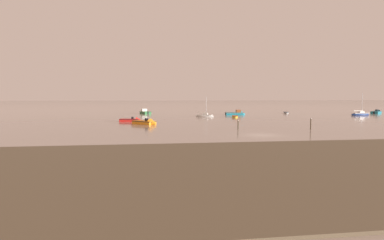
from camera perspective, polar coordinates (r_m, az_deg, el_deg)
name	(u,v)px	position (r m, az deg, el deg)	size (l,w,h in m)	color
ground_plane	(262,135)	(48.91, 11.69, -2.53)	(800.00, 800.00, 0.00)	gray
motorboat_moored_0	(377,113)	(124.01, 28.74, 1.11)	(5.97, 5.53, 2.08)	#197084
rowboat_moored_1	(235,117)	(89.11, 7.26, 0.56)	(2.58, 4.60, 0.69)	gold
sailboat_moored_0	(205,116)	(91.46, 2.13, 0.72)	(5.21, 3.72, 5.66)	white
motorboat_moored_1	(147,123)	(66.65, -7.61, -0.53)	(5.35, 5.43, 1.94)	orange
motorboat_moored_2	(144,112)	(109.10, -8.04, 1.27)	(3.90, 6.36, 2.29)	#23602D
sailboat_moored_1	(360,114)	(109.65, 26.55, 0.87)	(6.35, 2.77, 6.88)	navy
motorboat_moored_3	(237,114)	(101.42, 7.66, 1.06)	(6.18, 2.51, 2.29)	#197084
rowboat_moored_2	(286,113)	(113.02, 15.60, 1.17)	(2.76, 4.56, 0.68)	white
motorboat_moored_4	(133,121)	(74.54, -9.95, -0.10)	(5.18, 2.87, 1.69)	red
mooring_post_near	(311,124)	(59.32, 19.42, -0.66)	(0.22, 0.22, 2.13)	#413323
mooring_post_right	(238,125)	(57.10, 7.79, -0.82)	(0.22, 0.22, 1.70)	#3A3323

